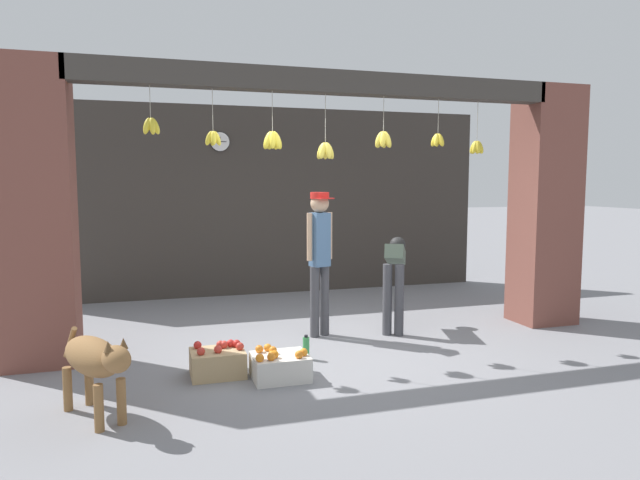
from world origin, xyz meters
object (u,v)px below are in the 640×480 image
shopkeeper (320,251)px  fruit_crate_oranges (280,366)px  wall_clock (220,142)px  worker_stooping (395,270)px  water_bottle (306,348)px  fruit_crate_apples (218,362)px  dog (95,360)px

shopkeeper → fruit_crate_oranges: 1.76m
wall_clock → worker_stooping: bearing=-57.1°
worker_stooping → wall_clock: (-1.75, 2.71, 1.69)m
fruit_crate_oranges → water_bottle: fruit_crate_oranges is taller
water_bottle → fruit_crate_apples: bearing=-165.7°
shopkeeper → fruit_crate_oranges: shopkeeper is taller
worker_stooping → water_bottle: worker_stooping is taller
dog → worker_stooping: size_ratio=0.87×
shopkeeper → worker_stooping: shopkeeper is taller
shopkeeper → worker_stooping: bearing=162.5°
fruit_crate_oranges → shopkeeper: bearing=59.1°
shopkeeper → fruit_crate_apples: (-1.32, -1.05, -0.87)m
shopkeeper → worker_stooping: (0.96, -0.00, -0.26)m
dog → worker_stooping: bearing=89.4°
wall_clock → fruit_crate_apples: bearing=-97.9°
dog → fruit_crate_apples: size_ratio=1.95×
dog → worker_stooping: (3.28, 1.77, 0.27)m
dog → wall_clock: bearing=132.2°
dog → fruit_crate_oranges: size_ratio=1.91×
fruit_crate_oranges → water_bottle: size_ratio=1.99×
worker_stooping → fruit_crate_oranges: (-1.74, -1.30, -0.62)m
worker_stooping → water_bottle: bearing=-120.7°
dog → water_bottle: bearing=87.5°
fruit_crate_apples → fruit_crate_oranges: bearing=-25.7°
dog → shopkeeper: size_ratio=0.57×
fruit_crate_apples → wall_clock: size_ratio=1.61×
fruit_crate_apples → wall_clock: bearing=82.1°
wall_clock → dog: bearing=-108.9°
fruit_crate_oranges → water_bottle: (0.39, 0.49, -0.01)m
wall_clock → shopkeeper: bearing=-73.6°
water_bottle → shopkeeper: bearing=64.2°
fruit_crate_apples → water_bottle: size_ratio=1.95×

